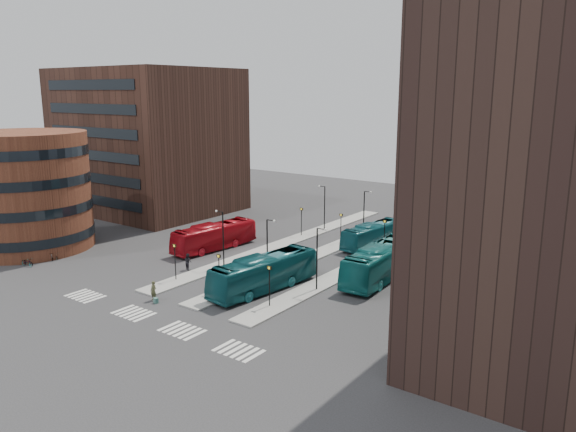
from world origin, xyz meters
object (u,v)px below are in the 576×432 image
Objects in this scene: bicycle_mid at (51,256)px; bicycle_far at (55,256)px; teal_bus_a at (264,273)px; teal_bus_c at (382,262)px; commuter_c at (252,273)px; bicycle_near at (27,262)px; teal_bus_d at (454,225)px; suitcase at (156,301)px; commuter_a at (188,262)px; teal_bus_b at (373,235)px; traveller at (154,291)px; commuter_b at (236,282)px; red_bus at (214,236)px.

bicycle_far is (0.00, 0.55, -0.07)m from bicycle_mid.
teal_bus_a is 26.36m from bicycle_mid.
teal_bus_c reaches higher than bicycle_mid.
bicycle_mid is (-22.80, -8.02, -0.41)m from commuter_c.
teal_bus_c reaches higher than bicycle_near.
teal_bus_d is 49.10m from bicycle_mid.
teal_bus_d is (13.40, 37.93, 1.50)m from suitcase.
teal_bus_d is 48.69m from bicycle_far.
teal_bus_a reaches higher than commuter_a.
teal_bus_b is 39.72m from bicycle_near.
bicycle_mid is (0.00, 2.77, 0.00)m from bicycle_near.
teal_bus_b is 0.80× the size of teal_bus_c.
suitcase is 0.28× the size of commuter_c.
bicycle_near is at bearing -66.58° from commuter_c.
commuter_c reaches higher than bicycle_mid.
bicycle_far is at bearing -7.90° from bicycle_near.
commuter_a is at bearing 110.65° from traveller.
teal_bus_b is 11.51m from teal_bus_d.
traveller is at bearing -23.52° from commuter_c.
commuter_b reaches higher than bicycle_far.
teal_bus_a reaches higher than red_bus.
suitcase is 7.67m from commuter_b.
bicycle_mid is at bearing -172.47° from suitcase.
red_bus is at bearing 33.71° from commuter_b.
teal_bus_a is 30.44m from teal_bus_d.
commuter_a reaches higher than commuter_c.
teal_bus_a is (13.72, -7.55, 0.12)m from red_bus.
teal_bus_b reaches higher than commuter_b.
traveller is at bearing 134.01° from commuter_a.
traveller is 9.15m from commuter_a.
teal_bus_c reaches higher than commuter_b.
commuter_b is (-9.58, -11.36, -0.92)m from teal_bus_c.
teal_bus_c is at bearing -51.75° from teal_bus_b.
red_bus reaches higher than bicycle_far.
traveller is 10.12m from commuter_c.
commuter_b is (-2.04, -1.76, -0.82)m from teal_bus_a.
bicycle_far is at bearing -174.06° from suitcase.
suitcase is at bearing -117.31° from teal_bus_a.
traveller is 1.20× the size of bicycle_far.
teal_bus_b is at bearing -25.73° from commuter_b.
teal_bus_d is at bearing -104.15° from commuter_a.
teal_bus_d reaches higher than bicycle_near.
teal_bus_b reaches higher than traveller.
teal_bus_b is 5.82× the size of commuter_b.
teal_bus_c is 1.04× the size of teal_bus_d.
red_bus reaches higher than suitcase.
traveller is (-14.07, -37.59, -0.83)m from teal_bus_d.
teal_bus_d is at bearing 86.66° from teal_bus_c.
teal_bus_b is at bearing -29.66° from bicycle_far.
teal_bus_a is 20.10m from teal_bus_b.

